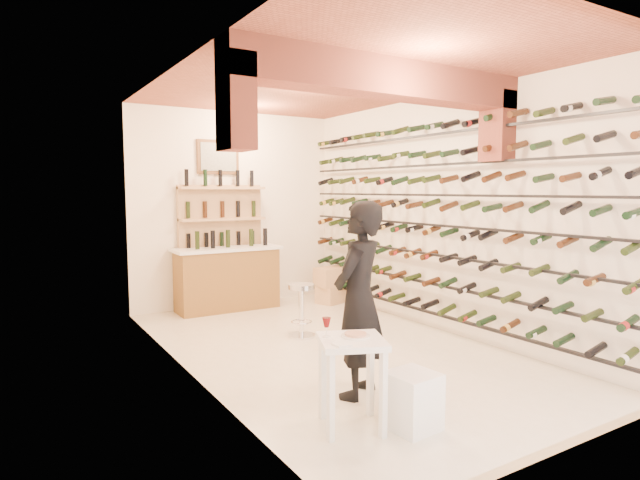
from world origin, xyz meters
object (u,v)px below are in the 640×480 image
Objects in this scene: white_stool at (412,401)px; person at (359,299)px; tasting_table at (351,355)px; chrome_barstool at (302,306)px; back_counter at (228,277)px; wine_rack at (429,218)px; crate_lower at (332,294)px.

white_stool is 1.05m from person.
tasting_table reaches higher than chrome_barstool.
back_counter reaches higher than chrome_barstool.
tasting_table is 1.29× the size of chrome_barstool.
person is at bearing -147.71° from wine_rack.
person reaches higher than tasting_table.
person is at bearing -104.59° from chrome_barstool.
wine_rack is 2.07m from chrome_barstool.
white_stool is 0.66× the size of chrome_barstool.
crate_lower is (-0.13, 2.20, -1.40)m from wine_rack.
wine_rack is 3.31m from tasting_table.
white_stool is 4.78m from crate_lower.
chrome_barstool is (0.55, 2.79, 0.17)m from white_stool.
tasting_table is 1.83× the size of crate_lower.
chrome_barstool is 2.15m from crate_lower.
back_counter reaches higher than white_stool.
person is (0.04, 0.80, 0.68)m from white_stool.
wine_rack is at bearing -55.34° from back_counter.
back_counter is (-1.83, 2.65, -1.02)m from wine_rack.
person is 4.13m from crate_lower.
white_stool is at bearing -115.02° from crate_lower.
person is (-2.12, -1.34, -0.64)m from wine_rack.
white_stool is 2.85m from chrome_barstool.
back_counter is 4.01m from person.
white_stool reaches higher than crate_lower.
back_counter is 2.44× the size of chrome_barstool.
person reaches higher than white_stool.
wine_rack is at bearing 44.73° from white_stool.
chrome_barstool is (0.52, 1.99, -0.51)m from person.
person is 2.12m from chrome_barstool.
tasting_table is (-0.73, -4.51, 0.07)m from back_counter.
crate_lower is (1.98, 3.54, -0.76)m from person.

